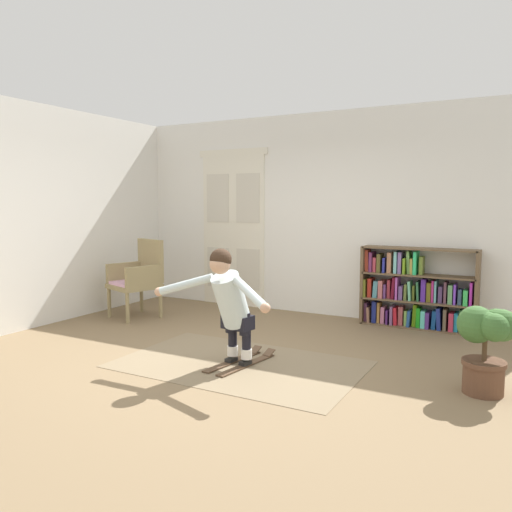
# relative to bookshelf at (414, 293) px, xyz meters

# --- Properties ---
(ground_plane) EXTENTS (7.20, 7.20, 0.00)m
(ground_plane) POSITION_rel_bookshelf_xyz_m (-1.38, -2.39, -0.46)
(ground_plane) COLOR #7C6547
(back_wall) EXTENTS (6.00, 0.10, 2.90)m
(back_wall) POSITION_rel_bookshelf_xyz_m (-1.38, 0.21, 0.99)
(back_wall) COLOR silver
(back_wall) RESTS_ON ground
(side_wall_left) EXTENTS (0.10, 6.00, 2.90)m
(side_wall_left) POSITION_rel_bookshelf_xyz_m (-4.38, -1.99, 0.99)
(side_wall_left) COLOR silver
(side_wall_left) RESTS_ON ground
(double_door) EXTENTS (1.22, 0.05, 2.45)m
(double_door) POSITION_rel_bookshelf_xyz_m (-2.83, 0.15, 0.77)
(double_door) COLOR silver
(double_door) RESTS_ON ground
(rug) EXTENTS (2.42, 1.50, 0.01)m
(rug) POSITION_rel_bookshelf_xyz_m (-1.22, -2.40, -0.45)
(rug) COLOR #806E53
(rug) RESTS_ON ground
(bookshelf) EXTENTS (1.46, 0.30, 1.05)m
(bookshelf) POSITION_rel_bookshelf_xyz_m (0.00, 0.00, 0.00)
(bookshelf) COLOR brown
(bookshelf) RESTS_ON ground
(wicker_chair) EXTENTS (0.76, 0.76, 1.10)m
(wicker_chair) POSITION_rel_bookshelf_xyz_m (-3.57, -1.23, 0.12)
(wicker_chair) COLOR #96855A
(wicker_chair) RESTS_ON ground
(potted_plant) EXTENTS (0.49, 0.38, 0.75)m
(potted_plant) POSITION_rel_bookshelf_xyz_m (1.02, -2.08, 0.02)
(potted_plant) COLOR brown
(potted_plant) RESTS_ON ground
(skis_pair) EXTENTS (0.39, 0.89, 0.07)m
(skis_pair) POSITION_rel_bookshelf_xyz_m (-1.22, -2.37, -0.43)
(skis_pair) COLOR brown
(skis_pair) RESTS_ON rug
(person_skier) EXTENTS (1.40, 0.73, 1.12)m
(person_skier) POSITION_rel_bookshelf_xyz_m (-1.24, -2.56, 0.24)
(person_skier) COLOR white
(person_skier) RESTS_ON skis_pair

